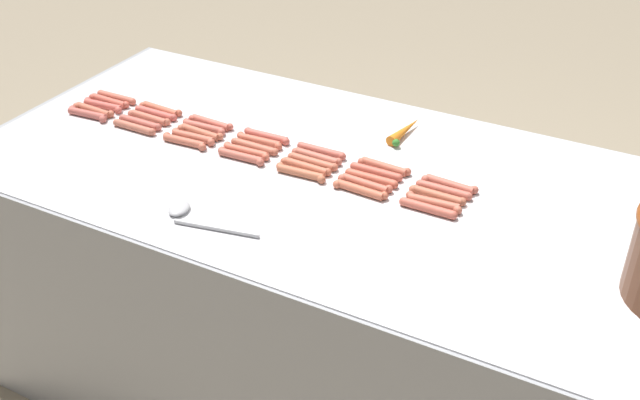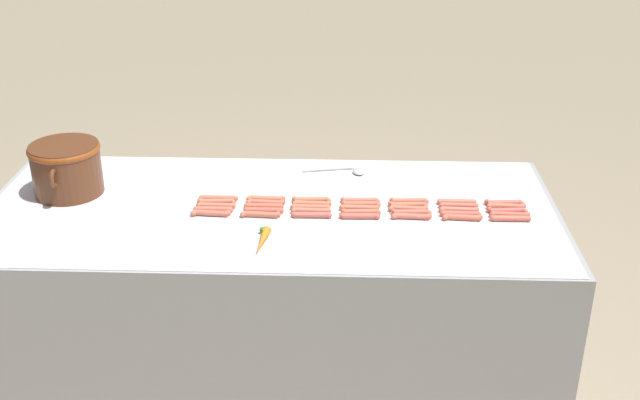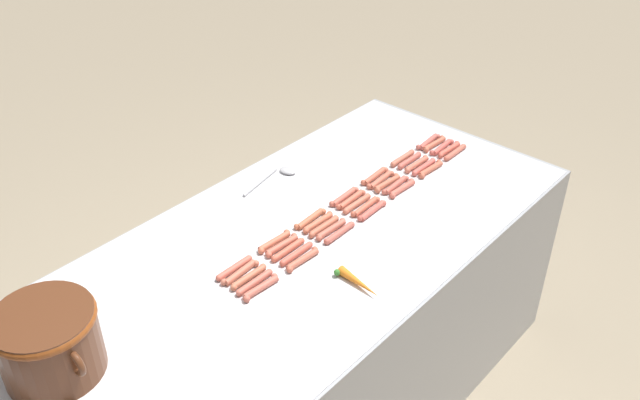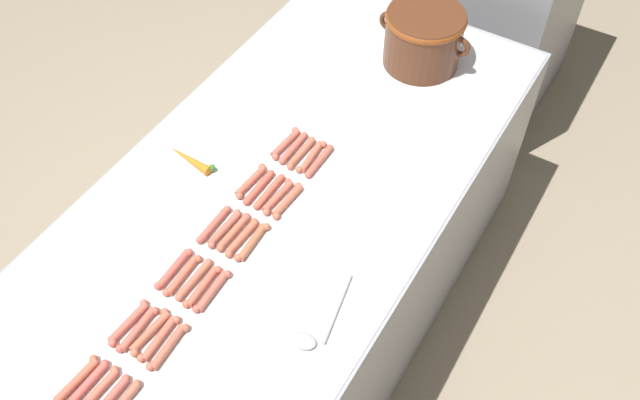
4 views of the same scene
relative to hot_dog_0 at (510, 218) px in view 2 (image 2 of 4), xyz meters
The scene contains 40 objects.
ground_plane 1.24m from the hot_dog_0, 84.90° to the left, with size 20.00×20.00×0.00m, color gray.
griddle_counter 1.01m from the hot_dog_0, 84.90° to the left, with size 1.00×2.23×0.84m.
hot_dog_0 is the anchor object (origin of this frame).
hot_dog_1 0.18m from the hot_dog_0, 89.34° to the left, with size 0.03×0.15×0.02m.
hot_dog_2 0.37m from the hot_dog_0, 89.39° to the left, with size 0.03×0.15×0.02m.
hot_dog_3 0.56m from the hot_dog_0, 90.13° to the left, with size 0.03×0.15×0.02m.
hot_dog_4 0.74m from the hot_dog_0, 89.90° to the left, with size 0.02×0.15×0.02m.
hot_dog_5 0.94m from the hot_dog_0, 90.10° to the left, with size 0.03×0.15×0.02m.
hot_dog_6 1.13m from the hot_dog_0, 89.90° to the left, with size 0.03×0.15×0.02m.
hot_dog_7 0.03m from the hot_dog_0, ahead, with size 0.03×0.15×0.02m.
hot_dog_8 0.19m from the hot_dog_0, 80.14° to the left, with size 0.03×0.15×0.02m.
hot_dog_9 0.37m from the hot_dog_0, 84.20° to the left, with size 0.03×0.15×0.02m.
hot_dog_10 0.56m from the hot_dog_0, 86.64° to the left, with size 0.03×0.15×0.02m.
hot_dog_11 0.75m from the hot_dog_0, 87.20° to the left, with size 0.03×0.15×0.02m.
hot_dog_12 0.93m from the hot_dog_0, 87.91° to the left, with size 0.02×0.15×0.02m.
hot_dog_13 1.12m from the hot_dog_0, 88.24° to the left, with size 0.02×0.15×0.02m.
hot_dog_14 0.07m from the hot_dog_0, ahead, with size 0.03×0.15×0.02m.
hot_dog_15 0.20m from the hot_dog_0, 70.23° to the left, with size 0.03×0.15×0.02m.
hot_dog_16 0.38m from the hot_dog_0, 79.52° to the left, with size 0.03×0.15×0.02m.
hot_dog_17 0.57m from the hot_dog_0, 83.04° to the left, with size 0.02×0.15×0.02m.
hot_dog_18 0.76m from the hot_dog_0, 84.93° to the left, with size 0.03×0.15×0.02m.
hot_dog_19 0.93m from the hot_dog_0, 85.71° to the left, with size 0.02×0.15×0.02m.
hot_dog_20 1.12m from the hot_dog_0, 86.54° to the left, with size 0.03×0.15×0.02m.
hot_dog_21 0.10m from the hot_dog_0, ahead, with size 0.03×0.15×0.02m.
hot_dog_22 0.21m from the hot_dog_0, 60.09° to the left, with size 0.03×0.15×0.02m.
hot_dog_23 0.39m from the hot_dog_0, 74.70° to the left, with size 0.03×0.15×0.02m.
hot_dog_24 0.57m from the hot_dog_0, 79.63° to the left, with size 0.03×0.15×0.02m.
hot_dog_25 0.75m from the hot_dog_0, 82.50° to the left, with size 0.03×0.15×0.02m.
hot_dog_26 0.93m from the hot_dog_0, 83.69° to the left, with size 0.03×0.15×0.02m.
hot_dog_27 1.13m from the hot_dog_0, 84.71° to the left, with size 0.03×0.15×0.02m.
hot_dog_28 0.13m from the hot_dog_0, ahead, with size 0.03×0.15×0.02m.
hot_dog_29 0.23m from the hot_dog_0, 53.50° to the left, with size 0.02×0.15×0.02m.
hot_dog_30 0.39m from the hot_dog_0, 69.62° to the left, with size 0.03×0.15×0.02m.
hot_dog_31 0.58m from the hot_dog_0, 76.57° to the left, with size 0.03×0.15×0.02m.
hot_dog_32 0.76m from the hot_dog_0, 79.93° to the left, with size 0.03×0.15×0.02m.
hot_dog_33 0.94m from the hot_dog_0, 81.65° to the left, with size 0.03×0.15×0.02m.
hot_dog_34 1.13m from the hot_dog_0, 83.12° to the left, with size 0.02×0.15×0.02m.
bean_pot 1.74m from the hot_dog_0, 83.75° to the left, with size 0.35×0.28×0.21m.
serving_spoon 0.75m from the hot_dog_0, 54.54° to the left, with size 0.09×0.27×0.02m.
carrot 0.93m from the hot_dog_0, 103.24° to the left, with size 0.18×0.05×0.03m.
Camera 2 is at (-2.73, -0.29, 2.18)m, focal length 44.22 mm.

